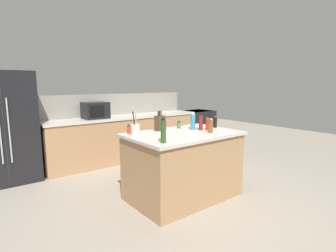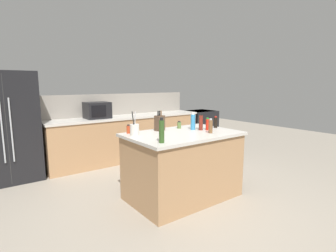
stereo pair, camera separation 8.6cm
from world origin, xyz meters
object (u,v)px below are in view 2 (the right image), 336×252
Objects in this scene: knife_block at (160,123)px; pepper_grinder at (211,126)px; microwave at (97,110)px; spice_jar_oregano at (179,125)px; range_oven at (200,128)px; dish_soap_bottle at (193,122)px; refrigerator at (4,127)px; soy_sauce_bottle at (216,122)px; hot_sauce_bottle at (208,124)px; vinegar_bottle at (201,122)px; olive_oil_bottle at (162,131)px; utensil_crock at (135,129)px; spice_jar_paprika at (128,129)px.

pepper_grinder is (0.45, -0.58, -0.02)m from knife_block.
spice_jar_oregano is at bearing -73.71° from microwave.
dish_soap_bottle reaches higher than range_oven.
refrigerator reaches higher than soy_sauce_bottle.
pepper_grinder reaches higher than hot_sauce_bottle.
dish_soap_bottle reaches higher than vinegar_bottle.
utensil_crock is at bearing 93.99° from olive_oil_bottle.
knife_block reaches higher than hot_sauce_bottle.
olive_oil_bottle is 0.98m from dish_soap_bottle.
dish_soap_bottle is at bearing -40.75° from knife_block.
refrigerator is at bearing 179.32° from range_oven.
knife_block reaches higher than pepper_grinder.
spice_jar_paprika is 0.60× the size of pepper_grinder.
range_oven is 3.78× the size of vinegar_bottle.
hot_sauce_bottle is at bearing -163.06° from soy_sauce_bottle.
dish_soap_bottle is at bearing -65.91° from spice_jar_oregano.
olive_oil_bottle reaches higher than soy_sauce_bottle.
dish_soap_bottle is at bearing -7.53° from utensil_crock.
spice_jar_oregano is (-0.24, 0.36, -0.03)m from hot_sauce_bottle.
spice_jar_paprika is (-3.05, -1.79, 0.53)m from range_oven.
vinegar_bottle is (0.98, -0.40, 0.06)m from spice_jar_paprika.
vinegar_bottle is (-2.07, -2.19, 0.59)m from range_oven.
soy_sauce_bottle is (1.04, -2.17, -0.08)m from microwave.
hot_sauce_bottle is (1.07, -0.27, 0.00)m from utensil_crock.
utensil_crock reaches higher than hot_sauce_bottle.
knife_block is 0.60m from vinegar_bottle.
spice_jar_paprika is 0.75m from olive_oil_bottle.
hot_sauce_bottle is at bearing -44.17° from refrigerator.
vinegar_bottle is (-0.33, -0.02, 0.03)m from soy_sauce_bottle.
refrigerator reaches higher than hot_sauce_bottle.
range_oven is 3.05m from hot_sauce_bottle.
spice_jar_oregano is (-0.09, 0.21, -0.07)m from dish_soap_bottle.
vinegar_bottle reaches higher than soy_sauce_bottle.
spice_jar_paprika is at bearing 92.59° from olive_oil_bottle.
spice_jar_paprika is at bearing 88.22° from utensil_crock.
refrigerator is 7.21× the size of dish_soap_bottle.
dish_soap_bottle is (0.88, 0.44, -0.02)m from olive_oil_bottle.
refrigerator is 1.97× the size of range_oven.
knife_block is at bearing 152.18° from dish_soap_bottle.
olive_oil_bottle is at bearing -86.01° from utensil_crock.
olive_oil_bottle reaches higher than vinegar_bottle.
refrigerator is 2.26m from spice_jar_paprika.
hot_sauce_bottle is (0.59, -0.39, -0.03)m from knife_block.
spice_jar_paprika is at bearing 157.80° from vinegar_bottle.
range_oven is at bearing 46.62° from vinegar_bottle.
refrigerator is 10.13× the size of soy_sauce_bottle.
knife_block is 0.35m from spice_jar_oregano.
microwave is at bearing 109.47° from hot_sauce_bottle.
refrigerator is 5.67× the size of utensil_crock.
utensil_crock is at bearing -57.35° from refrigerator.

